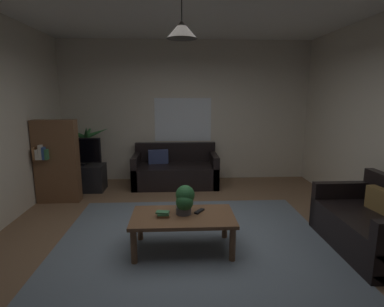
{
  "coord_description": "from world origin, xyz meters",
  "views": [
    {
      "loc": [
        -0.19,
        -3.52,
        1.81
      ],
      "look_at": [
        0.0,
        0.3,
        1.05
      ],
      "focal_mm": 28.01,
      "sensor_mm": 36.0,
      "label": 1
    }
  ],
  "objects_px": {
    "book_on_table_1": "(163,214)",
    "potted_plant_on_table": "(185,199)",
    "coffee_table": "(183,220)",
    "bookshelf_corner": "(56,161)",
    "couch_right_side": "(374,227)",
    "tv": "(78,151)",
    "book_on_table_2": "(163,212)",
    "pendant_lamp": "(182,30)",
    "couch_under_window": "(175,172)",
    "tv_stand": "(81,178)",
    "book_on_table_0": "(164,216)",
    "remote_on_table_0": "(199,211)",
    "potted_palm_corner": "(87,158)"
  },
  "relations": [
    {
      "from": "book_on_table_1",
      "to": "potted_plant_on_table",
      "type": "relative_size",
      "value": 0.39
    },
    {
      "from": "coffee_table",
      "to": "bookshelf_corner",
      "type": "distance_m",
      "value": 2.73
    },
    {
      "from": "couch_right_side",
      "to": "potted_plant_on_table",
      "type": "xyz_separation_m",
      "value": [
        -2.21,
        0.16,
        0.33
      ]
    },
    {
      "from": "potted_plant_on_table",
      "to": "tv",
      "type": "distance_m",
      "value": 2.96
    },
    {
      "from": "book_on_table_2",
      "to": "pendant_lamp",
      "type": "distance_m",
      "value": 1.99
    },
    {
      "from": "pendant_lamp",
      "to": "coffee_table",
      "type": "bearing_deg",
      "value": 90.0
    },
    {
      "from": "coffee_table",
      "to": "bookshelf_corner",
      "type": "relative_size",
      "value": 0.85
    },
    {
      "from": "couch_under_window",
      "to": "coffee_table",
      "type": "distance_m",
      "value": 2.59
    },
    {
      "from": "coffee_table",
      "to": "tv_stand",
      "type": "distance_m",
      "value": 3.0
    },
    {
      "from": "pendant_lamp",
      "to": "tv_stand",
      "type": "bearing_deg",
      "value": 129.36
    },
    {
      "from": "couch_right_side",
      "to": "couch_under_window",
      "type": "bearing_deg",
      "value": -139.03
    },
    {
      "from": "book_on_table_1",
      "to": "book_on_table_2",
      "type": "xyz_separation_m",
      "value": [
        -0.01,
        -0.0,
        0.02
      ]
    },
    {
      "from": "book_on_table_0",
      "to": "tv",
      "type": "height_order",
      "value": "tv"
    },
    {
      "from": "remote_on_table_0",
      "to": "bookshelf_corner",
      "type": "distance_m",
      "value": 2.83
    },
    {
      "from": "couch_right_side",
      "to": "potted_palm_corner",
      "type": "distance_m",
      "value": 5.09
    },
    {
      "from": "book_on_table_2",
      "to": "tv_stand",
      "type": "relative_size",
      "value": 0.16
    },
    {
      "from": "couch_under_window",
      "to": "book_on_table_2",
      "type": "distance_m",
      "value": 2.63
    },
    {
      "from": "couch_under_window",
      "to": "tv",
      "type": "bearing_deg",
      "value": -170.78
    },
    {
      "from": "book_on_table_2",
      "to": "remote_on_table_0",
      "type": "relative_size",
      "value": 0.92
    },
    {
      "from": "couch_under_window",
      "to": "coffee_table",
      "type": "relative_size",
      "value": 1.4
    },
    {
      "from": "book_on_table_2",
      "to": "bookshelf_corner",
      "type": "distance_m",
      "value": 2.57
    },
    {
      "from": "potted_plant_on_table",
      "to": "tv",
      "type": "xyz_separation_m",
      "value": [
        -1.92,
        2.25,
        0.16
      ]
    },
    {
      "from": "tv_stand",
      "to": "pendant_lamp",
      "type": "distance_m",
      "value": 3.73
    },
    {
      "from": "potted_palm_corner",
      "to": "tv_stand",
      "type": "bearing_deg",
      "value": -88.85
    },
    {
      "from": "book_on_table_0",
      "to": "potted_plant_on_table",
      "type": "height_order",
      "value": "potted_plant_on_table"
    },
    {
      "from": "tv_stand",
      "to": "couch_right_side",
      "type": "bearing_deg",
      "value": -30.39
    },
    {
      "from": "bookshelf_corner",
      "to": "book_on_table_0",
      "type": "bearing_deg",
      "value": -43.34
    },
    {
      "from": "remote_on_table_0",
      "to": "book_on_table_1",
      "type": "bearing_deg",
      "value": 50.47
    },
    {
      "from": "coffee_table",
      "to": "tv",
      "type": "height_order",
      "value": "tv"
    },
    {
      "from": "book_on_table_2",
      "to": "potted_plant_on_table",
      "type": "distance_m",
      "value": 0.3
    },
    {
      "from": "potted_palm_corner",
      "to": "pendant_lamp",
      "type": "xyz_separation_m",
      "value": [
        1.91,
        -2.82,
        1.94
      ]
    },
    {
      "from": "couch_under_window",
      "to": "couch_right_side",
      "type": "bearing_deg",
      "value": -49.03
    },
    {
      "from": "remote_on_table_0",
      "to": "tv_stand",
      "type": "height_order",
      "value": "tv_stand"
    },
    {
      "from": "coffee_table",
      "to": "book_on_table_0",
      "type": "relative_size",
      "value": 8.82
    },
    {
      "from": "book_on_table_1",
      "to": "pendant_lamp",
      "type": "distance_m",
      "value": 2.01
    },
    {
      "from": "book_on_table_2",
      "to": "potted_plant_on_table",
      "type": "bearing_deg",
      "value": 18.04
    },
    {
      "from": "book_on_table_2",
      "to": "remote_on_table_0",
      "type": "xyz_separation_m",
      "value": [
        0.43,
        0.12,
        -0.04
      ]
    },
    {
      "from": "remote_on_table_0",
      "to": "potted_plant_on_table",
      "type": "distance_m",
      "value": 0.24
    },
    {
      "from": "book_on_table_0",
      "to": "bookshelf_corner",
      "type": "relative_size",
      "value": 0.1
    },
    {
      "from": "couch_right_side",
      "to": "coffee_table",
      "type": "distance_m",
      "value": 2.24
    },
    {
      "from": "book_on_table_2",
      "to": "tv",
      "type": "relative_size",
      "value": 0.18
    },
    {
      "from": "tv_stand",
      "to": "tv",
      "type": "relative_size",
      "value": 1.08
    },
    {
      "from": "couch_right_side",
      "to": "bookshelf_corner",
      "type": "bearing_deg",
      "value": -113.08
    },
    {
      "from": "coffee_table",
      "to": "book_on_table_2",
      "type": "height_order",
      "value": "book_on_table_2"
    },
    {
      "from": "coffee_table",
      "to": "pendant_lamp",
      "type": "bearing_deg",
      "value": -90.0
    },
    {
      "from": "book_on_table_0",
      "to": "pendant_lamp",
      "type": "bearing_deg",
      "value": 7.26
    },
    {
      "from": "potted_plant_on_table",
      "to": "tv_stand",
      "type": "height_order",
      "value": "potted_plant_on_table"
    },
    {
      "from": "potted_palm_corner",
      "to": "book_on_table_2",
      "type": "bearing_deg",
      "value": -59.56
    },
    {
      "from": "coffee_table",
      "to": "potted_palm_corner",
      "type": "xyz_separation_m",
      "value": [
        -1.91,
        2.82,
        0.15
      ]
    },
    {
      "from": "book_on_table_2",
      "to": "pendant_lamp",
      "type": "bearing_deg",
      "value": 7.96
    }
  ]
}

